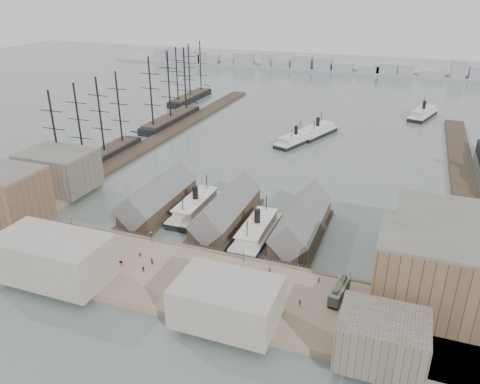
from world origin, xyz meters
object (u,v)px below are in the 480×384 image
at_px(ferry_docked_west, 196,206).
at_px(horse_cart_right, 201,279).
at_px(tram, 339,292).
at_px(horse_cart_left, 77,237).
at_px(horse_cart_center, 117,262).

height_order(ferry_docked_west, horse_cart_right, ferry_docked_west).
relative_size(tram, horse_cart_left, 2.43).
xyz_separation_m(tram, horse_cart_left, (-81.39, 1.63, -1.20)).
bearing_deg(tram, horse_cart_center, -166.17).
bearing_deg(horse_cart_center, tram, -71.82).
xyz_separation_m(tram, horse_cart_center, (-61.39, -6.34, -1.24)).
distance_m(tram, horse_cart_left, 81.42).
relative_size(tram, horse_cart_center, 2.31).
relative_size(ferry_docked_west, horse_cart_center, 6.18).
bearing_deg(horse_cart_left, horse_cart_right, -67.23).
xyz_separation_m(horse_cart_center, horse_cart_right, (25.79, 0.91, -0.02)).
bearing_deg(ferry_docked_west, horse_cart_left, -127.04).
bearing_deg(horse_cart_right, tram, -104.60).
xyz_separation_m(horse_cart_left, horse_cart_center, (20.00, -7.97, -0.03)).
xyz_separation_m(tram, horse_cart_right, (-35.60, -5.43, -1.26)).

